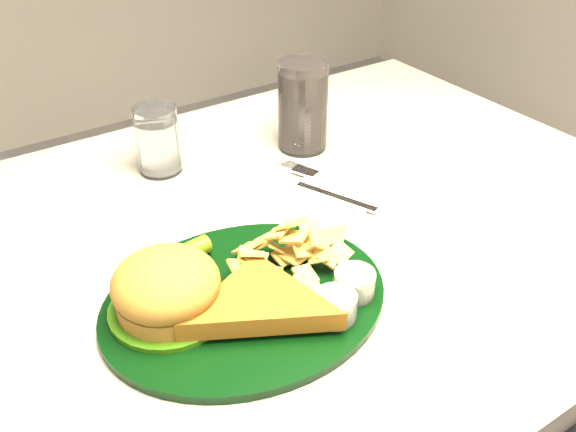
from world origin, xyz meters
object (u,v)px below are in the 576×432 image
dinner_plate (244,278)px  water_glass (158,140)px  cola_glass (303,106)px  fork_napkin (332,194)px  table (259,427)px

dinner_plate → water_glass: bearing=84.9°
cola_glass → fork_napkin: bearing=-109.8°
cola_glass → water_glass: bearing=165.5°
table → water_glass: size_ratio=11.65×
water_glass → fork_napkin: 0.27m
water_glass → table: bearing=-84.8°
cola_glass → fork_napkin: cola_glass is taller
dinner_plate → fork_napkin: 0.25m
fork_napkin → dinner_plate: bearing=-172.4°
table → cola_glass: cola_glass is taller
cola_glass → dinner_plate: bearing=-134.5°
table → fork_napkin: (0.15, 0.02, 0.38)m
water_glass → dinner_plate: bearing=-98.4°
table → water_glass: bearing=95.2°
table → water_glass: (-0.02, 0.23, 0.43)m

